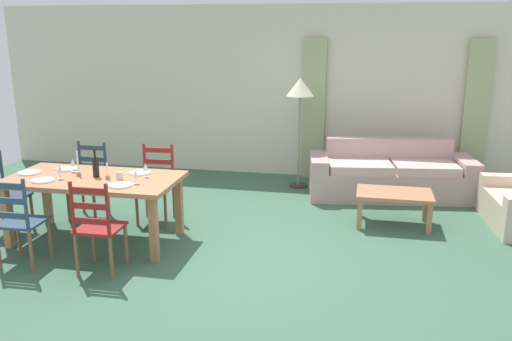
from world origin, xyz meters
The scene contains 31 objects.
ground_plane centered at (0.00, 0.00, -0.01)m, with size 9.60×9.60×0.02m, color #3B624A.
wall_far centered at (0.00, 3.30, 1.35)m, with size 9.60×0.16×2.70m, color beige.
curtain_panel_left centered at (0.54, 3.16, 1.10)m, with size 0.35×0.08×2.20m, color #A6B07E.
curtain_panel_right centered at (2.94, 3.16, 1.10)m, with size 0.35×0.08×2.20m, color #A6B07E.
dining_table centered at (-1.57, -0.02, 0.66)m, with size 1.90×0.96×0.75m.
dining_chair_near_left centered at (-1.99, -0.78, 0.48)m, with size 0.43×0.41×0.96m.
dining_chair_near_right centered at (-1.14, -0.76, 0.48)m, with size 0.43×0.41×0.96m.
dining_chair_far_left centered at (-2.03, 0.70, 0.48)m, with size 0.43×0.41×0.96m.
dining_chair_far_right centered at (-1.15, 0.75, 0.48)m, with size 0.44×0.42×0.96m.
dining_chair_head_west centered at (-2.72, -0.03, 0.48)m, with size 0.40×0.42×0.96m.
dinner_plate_near_left centered at (-2.02, -0.27, 0.76)m, with size 0.24×0.24×0.02m, color white.
fork_near_left centered at (-2.17, -0.27, 0.75)m, with size 0.02×0.17×0.01m, color silver.
dinner_plate_near_right centered at (-1.12, -0.27, 0.76)m, with size 0.24×0.24×0.02m, color white.
fork_near_right centered at (-1.27, -0.27, 0.75)m, with size 0.02×0.17×0.01m, color silver.
dinner_plate_far_left centered at (-2.02, 0.23, 0.76)m, with size 0.24×0.24×0.02m, color white.
fork_far_left centered at (-2.17, 0.23, 0.75)m, with size 0.02×0.17×0.01m, color silver.
dinner_plate_far_right centered at (-1.12, 0.23, 0.76)m, with size 0.24×0.24×0.02m, color white.
fork_far_right centered at (-1.27, 0.23, 0.75)m, with size 0.02×0.17×0.01m, color silver.
dinner_plate_head_west centered at (-2.35, -0.02, 0.76)m, with size 0.24×0.24×0.02m, color white.
fork_head_west centered at (-2.50, -0.02, 0.75)m, with size 0.02×0.17×0.01m, color silver.
wine_bottle centered at (-1.53, 0.00, 0.87)m, with size 0.07×0.07×0.32m.
wine_glass_near_left centered at (-1.87, -0.17, 0.86)m, with size 0.06×0.06×0.16m.
wine_glass_near_right centered at (-0.99, -0.17, 0.86)m, with size 0.06×0.06×0.16m.
wine_glass_far_left centered at (-1.89, 0.13, 0.86)m, with size 0.06×0.06×0.16m.
wine_glass_far_right centered at (-1.00, 0.11, 0.86)m, with size 0.06×0.06×0.16m.
coffee_cup_primary centered at (-1.23, -0.05, 0.80)m, with size 0.07×0.07×0.09m, color beige.
candle_tall centered at (-1.75, 0.00, 0.83)m, with size 0.05×0.05×0.28m.
candle_short centered at (-1.37, -0.06, 0.80)m, with size 0.05×0.05×0.18m.
couch centered at (1.73, 2.40, 0.29)m, with size 2.37×1.11×0.80m.
coffee_table centered at (1.74, 1.18, 0.36)m, with size 0.90×0.56×0.42m.
standing_lamp centered at (0.39, 2.58, 1.41)m, with size 0.40×0.40×1.64m.
Camera 1 is at (1.36, -5.21, 2.36)m, focal length 37.55 mm.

